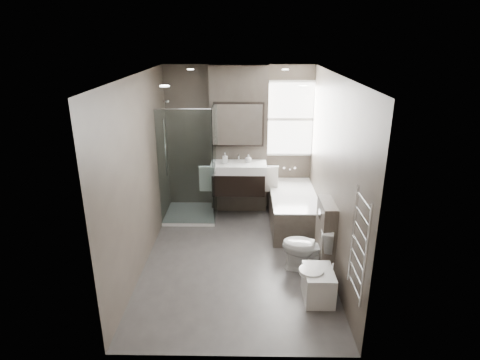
{
  "coord_description": "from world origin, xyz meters",
  "views": [
    {
      "loc": [
        0.13,
        -5.11,
        3.09
      ],
      "look_at": [
        0.04,
        0.15,
        1.16
      ],
      "focal_mm": 30.0,
      "sensor_mm": 36.0,
      "label": 1
    }
  ],
  "objects_px": {
    "bathtub": "(293,208)",
    "vanity": "(239,177)",
    "toilet": "(307,247)",
    "bidet": "(318,284)"
  },
  "relations": [
    {
      "from": "vanity",
      "to": "toilet",
      "type": "distance_m",
      "value": 2.01
    },
    {
      "from": "bathtub",
      "to": "toilet",
      "type": "relative_size",
      "value": 2.27
    },
    {
      "from": "bathtub",
      "to": "vanity",
      "type": "bearing_deg",
      "value": 160.63
    },
    {
      "from": "toilet",
      "to": "bidet",
      "type": "bearing_deg",
      "value": 19.67
    },
    {
      "from": "bathtub",
      "to": "bidet",
      "type": "distance_m",
      "value": 2.04
    },
    {
      "from": "vanity",
      "to": "toilet",
      "type": "height_order",
      "value": "vanity"
    },
    {
      "from": "toilet",
      "to": "bidet",
      "type": "distance_m",
      "value": 0.66
    },
    {
      "from": "vanity",
      "to": "toilet",
      "type": "xyz_separation_m",
      "value": [
        0.97,
        -1.71,
        -0.39
      ]
    },
    {
      "from": "toilet",
      "to": "bidet",
      "type": "relative_size",
      "value": 1.38
    },
    {
      "from": "toilet",
      "to": "vanity",
      "type": "bearing_deg",
      "value": -134.75
    }
  ]
}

